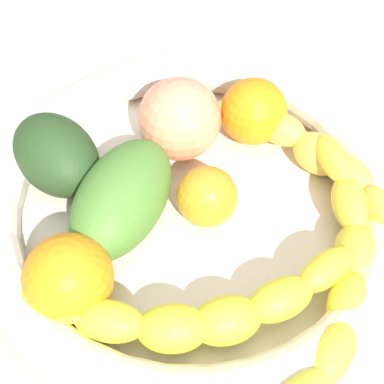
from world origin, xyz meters
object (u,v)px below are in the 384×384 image
at_px(fruit_bowl, 192,207).
at_px(orange_mid_right, 69,278).
at_px(banana_draped_right, 342,273).
at_px(banana_arching_top, 196,311).
at_px(orange_front, 254,112).
at_px(avocado_dark, 56,155).
at_px(peach_blush, 180,119).
at_px(mango_green, 122,198).
at_px(orange_mid_left, 206,201).
at_px(banana_draped_left, 313,154).

distance_m(fruit_bowl, orange_mid_right, 0.12).
xyz_separation_m(banana_draped_right, banana_arching_top, (0.04, -0.11, 0.00)).
distance_m(banana_arching_top, orange_front, 0.20).
relative_size(banana_draped_right, avocado_dark, 2.89).
relative_size(banana_draped_right, orange_mid_right, 3.94).
relative_size(banana_draped_right, peach_blush, 3.51).
bearing_deg(orange_front, mango_green, -41.73).
xyz_separation_m(fruit_bowl, orange_front, (-0.10, 0.05, 0.02)).
bearing_deg(avocado_dark, banana_arching_top, 46.81).
xyz_separation_m(fruit_bowl, orange_mid_right, (0.09, -0.08, 0.03)).
bearing_deg(orange_front, avocado_dark, -66.29).
bearing_deg(orange_front, peach_blush, -69.94).
distance_m(orange_front, mango_green, 0.15).
bearing_deg(orange_mid_left, mango_green, -81.18).
distance_m(orange_front, orange_mid_right, 0.23).
relative_size(banana_arching_top, orange_front, 4.02).
bearing_deg(mango_green, fruit_bowl, 104.88).
xyz_separation_m(orange_mid_right, peach_blush, (-0.17, 0.06, 0.00)).
distance_m(orange_mid_left, orange_mid_right, 0.13).
distance_m(orange_mid_left, mango_green, 0.07).
bearing_deg(avocado_dark, mango_green, 58.84).
bearing_deg(orange_mid_left, banana_draped_right, 63.32).
xyz_separation_m(banana_draped_left, orange_front, (-0.04, -0.06, 0.01)).
xyz_separation_m(mango_green, peach_blush, (-0.09, 0.04, 0.00)).
height_order(fruit_bowl, avocado_dark, avocado_dark).
bearing_deg(orange_mid_right, avocado_dark, -160.64).
xyz_separation_m(orange_mid_left, mango_green, (0.01, -0.07, 0.01)).
bearing_deg(banana_arching_top, mango_green, -141.35).
relative_size(banana_arching_top, orange_mid_left, 4.85).
distance_m(banana_draped_left, orange_mid_right, 0.23).
height_order(orange_mid_left, avocado_dark, avocado_dark).
height_order(banana_draped_left, banana_draped_right, banana_draped_right).
relative_size(banana_draped_right, banana_arching_top, 1.06).
bearing_deg(banana_draped_left, banana_draped_right, 9.58).
xyz_separation_m(fruit_bowl, banana_draped_right, (0.06, 0.12, 0.02)).
bearing_deg(orange_mid_left, banana_arching_top, 1.55).
distance_m(orange_front, avocado_dark, 0.18).
height_order(orange_mid_right, mango_green, orange_mid_right).
xyz_separation_m(banana_arching_top, mango_green, (-0.09, -0.07, 0.01)).
relative_size(banana_draped_right, mango_green, 2.18).
relative_size(fruit_bowl, orange_front, 5.75).
xyz_separation_m(orange_mid_right, avocado_dark, (-0.12, -0.04, -0.00)).
height_order(banana_arching_top, orange_mid_left, orange_mid_left).
relative_size(mango_green, peach_blush, 1.61).
bearing_deg(peach_blush, banana_arching_top, 11.25).
xyz_separation_m(avocado_dark, peach_blush, (-0.05, 0.10, 0.01)).
bearing_deg(orange_mid_right, fruit_bowl, 138.94).
relative_size(banana_draped_left, banana_arching_top, 0.66).
relative_size(fruit_bowl, avocado_dark, 3.90).
height_order(orange_mid_left, orange_mid_right, orange_mid_right).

